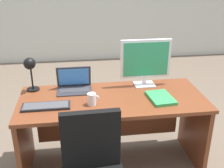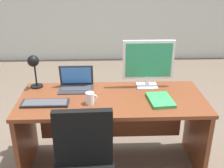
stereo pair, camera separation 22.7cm
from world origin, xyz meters
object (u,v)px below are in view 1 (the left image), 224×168
object	(u,v)px
keyboard	(46,106)
coffee_mug	(92,99)
laptop	(74,83)
book	(161,98)
monitor	(145,60)
desk_lamp	(30,68)
mouse	(102,113)
desk	(112,116)

from	to	relation	value
keyboard	coffee_mug	size ratio (longest dim) A/B	3.84
laptop	book	xyz separation A→B (m)	(0.76, -0.33, -0.05)
monitor	coffee_mug	distance (m)	0.68
monitor	laptop	size ratio (longest dim) A/B	1.49
keyboard	book	size ratio (longest dim) A/B	1.32
desk_lamp	book	bearing A→B (deg)	-16.24
mouse	desk_lamp	xyz separation A→B (m)	(-0.60, 0.54, 0.22)
desk	coffee_mug	world-z (taller)	coffee_mug
keyboard	coffee_mug	world-z (taller)	coffee_mug
desk_lamp	desk	bearing A→B (deg)	-14.98
desk	book	distance (m)	0.50
keyboard	desk	bearing A→B (deg)	15.08
laptop	coffee_mug	size ratio (longest dim) A/B	3.11
desk_lamp	book	size ratio (longest dim) A/B	1.09
laptop	coffee_mug	xyz separation A→B (m)	(0.15, -0.35, -0.01)
keyboard	desk_lamp	world-z (taller)	desk_lamp
monitor	laptop	bearing A→B (deg)	179.93
laptop	desk_lamp	distance (m)	0.43
book	desk	bearing A→B (deg)	161.61
coffee_mug	laptop	bearing A→B (deg)	112.79
monitor	desk_lamp	size ratio (longest dim) A/B	1.47
desk	keyboard	bearing A→B (deg)	-164.92
laptop	keyboard	world-z (taller)	laptop
monitor	book	bearing A→B (deg)	-78.39
laptop	desk_lamp	world-z (taller)	desk_lamp
book	coffee_mug	size ratio (longest dim) A/B	2.92
mouse	desk_lamp	world-z (taller)	desk_lamp
mouse	coffee_mug	size ratio (longest dim) A/B	0.68
laptop	desk_lamp	size ratio (longest dim) A/B	0.98
keyboard	mouse	bearing A→B (deg)	-22.18
desk	monitor	bearing A→B (deg)	28.14
monitor	coffee_mug	xyz separation A→B (m)	(-0.55, -0.35, -0.21)
laptop	coffee_mug	world-z (taller)	laptop
laptop	book	size ratio (longest dim) A/B	1.07
desk_lamp	coffee_mug	world-z (taller)	desk_lamp
keyboard	desk_lamp	xyz separation A→B (m)	(-0.15, 0.35, 0.23)
monitor	book	world-z (taller)	monitor
coffee_mug	book	bearing A→B (deg)	1.78
laptop	desk	bearing A→B (deg)	-29.24
monitor	keyboard	size ratio (longest dim) A/B	1.21
monitor	book	size ratio (longest dim) A/B	1.59
laptop	keyboard	distance (m)	0.43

